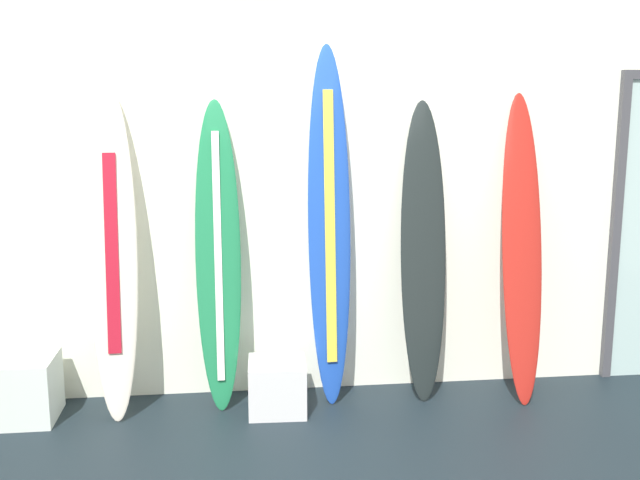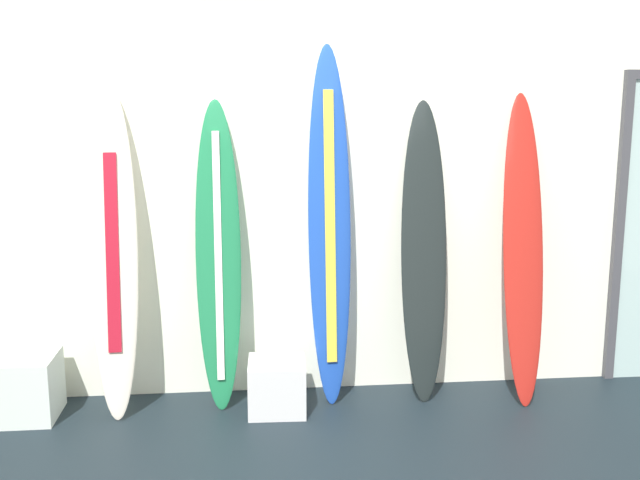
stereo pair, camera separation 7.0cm
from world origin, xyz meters
The scene contains 9 objects.
ground centered at (0.00, 0.00, -0.02)m, with size 8.00×8.00×0.04m, color black.
wall_back centered at (0.00, 1.30, 1.40)m, with size 7.20×0.20×2.80m, color white.
surfboard_ivory centered at (-1.22, 0.97, 1.00)m, with size 0.31×0.44×2.01m.
surfboard_emerald centered at (-0.59, 1.01, 0.95)m, with size 0.29×0.33×1.92m.
surfboard_cobalt centered at (0.11, 1.02, 1.12)m, with size 0.28×0.31×2.26m.
surfboard_charcoal centered at (0.71, 1.01, 0.96)m, with size 0.30×0.33×1.92m.
surfboard_crimson centered at (1.34, 0.94, 0.97)m, with size 0.28×0.47×1.97m.
display_block_left centered at (-1.78, 0.91, 0.19)m, with size 0.39×0.39×0.39m.
display_block_center centered at (-0.24, 0.85, 0.16)m, with size 0.37×0.37×0.32m.
Camera 1 is at (-0.48, -3.45, 1.89)m, focal length 41.03 mm.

